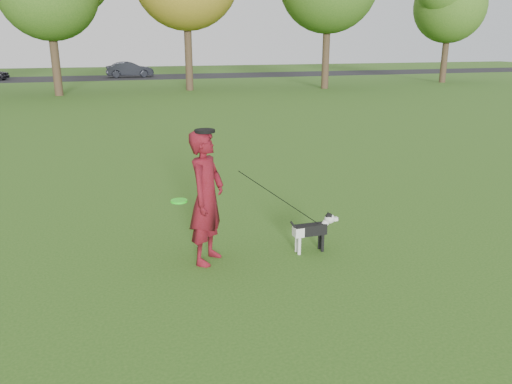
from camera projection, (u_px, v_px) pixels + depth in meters
name	position (u px, v px, depth m)	size (l,w,h in m)	color
ground	(244.00, 258.00, 7.46)	(120.00, 120.00, 0.00)	#285116
road	(117.00, 78.00, 43.96)	(120.00, 7.00, 0.02)	black
man	(207.00, 198.00, 7.09)	(0.71, 0.47, 1.94)	#570C0E
dog	(314.00, 228.00, 7.59)	(0.80, 0.16, 0.61)	black
car_mid	(130.00, 69.00, 44.08)	(1.42, 4.06, 1.34)	black
man_held_items	(278.00, 197.00, 7.31)	(2.26, 0.41, 1.54)	#21E91D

